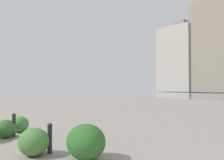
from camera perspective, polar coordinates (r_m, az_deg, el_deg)
building_annex at (r=74.98m, az=24.85°, el=7.40°), size 10.89×13.69×28.41m
building_highrise at (r=78.29m, az=16.92°, el=4.91°), size 11.63×12.04×22.87m
bollard_near at (r=6.30m, az=-15.20°, el=-13.62°), size 0.13×0.13×0.78m
bollard_mid at (r=8.63m, az=-23.21°, el=-10.15°), size 0.13×0.13×0.80m
shrub_low at (r=8.62m, az=-24.95°, el=-10.93°), size 0.71×0.64×0.60m
shrub_round at (r=5.62m, az=-6.50°, el=-15.01°), size 0.99×0.89×0.84m
shrub_wide at (r=9.45m, az=-21.93°, el=-10.13°), size 0.71×0.64×0.60m
shrub_tall at (r=6.23m, az=-18.87°, el=-14.31°), size 0.81×0.73×0.69m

